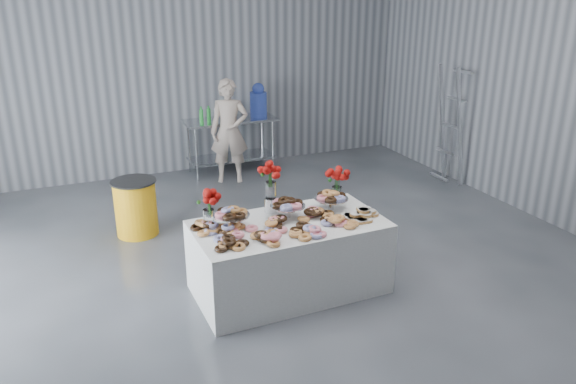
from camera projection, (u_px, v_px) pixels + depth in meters
name	position (u px, v px, depth m)	size (l,w,h in m)	color
ground	(282.00, 300.00, 5.64)	(9.00, 9.00, 0.00)	#36393E
room_walls	(248.00, 28.00, 4.67)	(8.04, 9.04, 4.02)	gray
display_table	(289.00, 257.00, 5.70)	(1.90, 1.00, 0.75)	white
prep_table	(231.00, 136.00, 9.24)	(1.50, 0.60, 0.90)	silver
donut_mounds	(291.00, 221.00, 5.51)	(1.80, 0.80, 0.09)	tan
cake_stand_left	(231.00, 214.00, 5.44)	(0.36, 0.36, 0.17)	silver
cake_stand_mid	(288.00, 204.00, 5.67)	(0.36, 0.36, 0.17)	silver
cake_stand_right	(331.00, 197.00, 5.86)	(0.36, 0.36, 0.17)	silver
danish_pile	(362.00, 211.00, 5.71)	(0.48, 0.48, 0.11)	silver
bouquet_left	(208.00, 198.00, 5.39)	(0.26, 0.26, 0.42)	white
bouquet_right	(337.00, 177.00, 5.99)	(0.26, 0.26, 0.42)	white
bouquet_center	(271.00, 177.00, 5.72)	(0.26, 0.26, 0.57)	silver
water_jug	(258.00, 101.00, 9.24)	(0.28, 0.28, 0.55)	blue
drink_bottles	(212.00, 114.00, 8.89)	(0.54, 0.08, 0.27)	#268C33
person	(229.00, 131.00, 8.74)	(0.59, 0.39, 1.63)	#CC8C93
trash_barrel	(136.00, 207.00, 7.00)	(0.56, 0.56, 0.71)	#FFAF15
stepladder	(451.00, 126.00, 8.62)	(0.24, 0.47, 1.85)	silver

